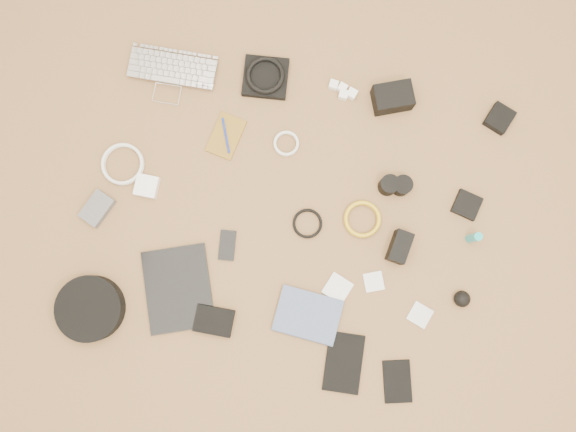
% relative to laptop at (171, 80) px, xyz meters
% --- Properties ---
extents(room_shell, '(4.04, 4.04, 2.58)m').
position_rel_laptop_xyz_m(room_shell, '(0.49, -0.37, 1.24)').
color(room_shell, brown).
rests_on(room_shell, ground).
extents(laptop, '(0.32, 0.23, 0.02)m').
position_rel_laptop_xyz_m(laptop, '(0.00, 0.00, 0.00)').
color(laptop, '#B6B6BB').
rests_on(laptop, ground).
extents(headphone_pouch, '(0.17, 0.16, 0.03)m').
position_rel_laptop_xyz_m(headphone_pouch, '(0.32, 0.08, 0.00)').
color(headphone_pouch, black).
rests_on(headphone_pouch, ground).
extents(headphones, '(0.17, 0.17, 0.02)m').
position_rel_laptop_xyz_m(headphones, '(0.32, 0.08, 0.02)').
color(headphones, black).
rests_on(headphones, headphone_pouch).
extents(charger_a, '(0.04, 0.04, 0.03)m').
position_rel_laptop_xyz_m(charger_a, '(0.59, 0.11, 0.00)').
color(charger_a, white).
rests_on(charger_a, ground).
extents(charger_b, '(0.03, 0.03, 0.03)m').
position_rel_laptop_xyz_m(charger_b, '(0.60, 0.08, 0.00)').
color(charger_b, white).
rests_on(charger_b, ground).
extents(charger_c, '(0.04, 0.04, 0.03)m').
position_rel_laptop_xyz_m(charger_c, '(0.63, 0.09, 0.00)').
color(charger_c, white).
rests_on(charger_c, ground).
extents(charger_d, '(0.03, 0.03, 0.03)m').
position_rel_laptop_xyz_m(charger_d, '(0.56, 0.11, 0.00)').
color(charger_d, white).
rests_on(charger_d, ground).
extents(dslr_camera, '(0.16, 0.14, 0.08)m').
position_rel_laptop_xyz_m(dslr_camera, '(0.77, 0.10, 0.03)').
color(dslr_camera, black).
rests_on(dslr_camera, ground).
extents(lens_pouch, '(0.10, 0.11, 0.03)m').
position_rel_laptop_xyz_m(lens_pouch, '(1.15, 0.12, 0.00)').
color(lens_pouch, black).
rests_on(lens_pouch, ground).
extents(notebook_olive, '(0.12, 0.16, 0.01)m').
position_rel_laptop_xyz_m(notebook_olive, '(0.24, -0.15, -0.01)').
color(notebook_olive, brown).
rests_on(notebook_olive, ground).
extents(pen_blue, '(0.06, 0.12, 0.01)m').
position_rel_laptop_xyz_m(pen_blue, '(0.24, -0.15, 0.00)').
color(pen_blue, '#152BAC').
rests_on(pen_blue, notebook_olive).
extents(cable_white_a, '(0.10, 0.10, 0.01)m').
position_rel_laptop_xyz_m(cable_white_a, '(0.45, -0.13, -0.01)').
color(cable_white_a, white).
rests_on(cable_white_a, ground).
extents(lens_a, '(0.09, 0.09, 0.07)m').
position_rel_laptop_xyz_m(lens_a, '(0.82, -0.20, 0.02)').
color(lens_a, black).
rests_on(lens_a, ground).
extents(lens_b, '(0.08, 0.08, 0.06)m').
position_rel_laptop_xyz_m(lens_b, '(0.86, -0.19, 0.02)').
color(lens_b, black).
rests_on(lens_b, ground).
extents(card_reader, '(0.10, 0.10, 0.02)m').
position_rel_laptop_xyz_m(card_reader, '(1.10, -0.20, -0.00)').
color(card_reader, black).
rests_on(card_reader, ground).
extents(power_brick, '(0.08, 0.08, 0.03)m').
position_rel_laptop_xyz_m(power_brick, '(0.02, -0.39, 0.00)').
color(power_brick, white).
rests_on(power_brick, ground).
extents(cable_white_b, '(0.18, 0.18, 0.01)m').
position_rel_laptop_xyz_m(cable_white_b, '(-0.08, -0.33, -0.01)').
color(cable_white_b, white).
rests_on(cable_white_b, ground).
extents(cable_black, '(0.12, 0.12, 0.01)m').
position_rel_laptop_xyz_m(cable_black, '(0.58, -0.39, -0.01)').
color(cable_black, black).
rests_on(cable_black, ground).
extents(cable_yellow, '(0.17, 0.17, 0.01)m').
position_rel_laptop_xyz_m(cable_yellow, '(0.76, -0.33, -0.00)').
color(cable_yellow, gold).
rests_on(cable_yellow, ground).
extents(flash, '(0.07, 0.11, 0.08)m').
position_rel_laptop_xyz_m(flash, '(0.90, -0.40, 0.03)').
color(flash, black).
rests_on(flash, ground).
extents(lens_cleaner, '(0.04, 0.04, 0.10)m').
position_rel_laptop_xyz_m(lens_cleaner, '(1.13, -0.31, 0.04)').
color(lens_cleaner, teal).
rests_on(lens_cleaner, ground).
extents(battery_charger, '(0.11, 0.13, 0.03)m').
position_rel_laptop_xyz_m(battery_charger, '(-0.13, -0.50, 0.00)').
color(battery_charger, '#535357').
rests_on(battery_charger, ground).
extents(tablet, '(0.31, 0.34, 0.01)m').
position_rel_laptop_xyz_m(tablet, '(0.21, -0.70, -0.01)').
color(tablet, black).
rests_on(tablet, ground).
extents(phone, '(0.07, 0.11, 0.01)m').
position_rel_laptop_xyz_m(phone, '(0.33, -0.52, -0.01)').
color(phone, black).
rests_on(phone, ground).
extents(filter_case_left, '(0.10, 0.10, 0.01)m').
position_rel_laptop_xyz_m(filter_case_left, '(0.73, -0.58, -0.01)').
color(filter_case_left, silver).
rests_on(filter_case_left, ground).
extents(filter_case_mid, '(0.08, 0.08, 0.01)m').
position_rel_laptop_xyz_m(filter_case_mid, '(0.84, -0.53, -0.01)').
color(filter_case_mid, silver).
rests_on(filter_case_mid, ground).
extents(filter_case_right, '(0.09, 0.09, 0.01)m').
position_rel_laptop_xyz_m(filter_case_right, '(1.02, -0.60, -0.01)').
color(filter_case_right, silver).
rests_on(filter_case_right, ground).
extents(air_blower, '(0.07, 0.07, 0.05)m').
position_rel_laptop_xyz_m(air_blower, '(1.14, -0.52, 0.02)').
color(air_blower, black).
rests_on(air_blower, ground).
extents(headphone_case, '(0.25, 0.25, 0.06)m').
position_rel_laptop_xyz_m(headphone_case, '(-0.06, -0.83, 0.02)').
color(headphone_case, black).
rests_on(headphone_case, ground).
extents(drive_case, '(0.13, 0.10, 0.03)m').
position_rel_laptop_xyz_m(drive_case, '(0.35, -0.77, 0.00)').
color(drive_case, black).
rests_on(drive_case, ground).
extents(paperback, '(0.22, 0.16, 0.02)m').
position_rel_laptop_xyz_m(paperback, '(0.65, -0.77, -0.00)').
color(paperback, '#48587B').
rests_on(paperback, ground).
extents(notebook_black_a, '(0.14, 0.20, 0.01)m').
position_rel_laptop_xyz_m(notebook_black_a, '(0.80, -0.81, -0.01)').
color(notebook_black_a, black).
rests_on(notebook_black_a, ground).
extents(notebook_black_b, '(0.12, 0.16, 0.01)m').
position_rel_laptop_xyz_m(notebook_black_b, '(0.99, -0.83, -0.01)').
color(notebook_black_b, black).
rests_on(notebook_black_b, ground).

